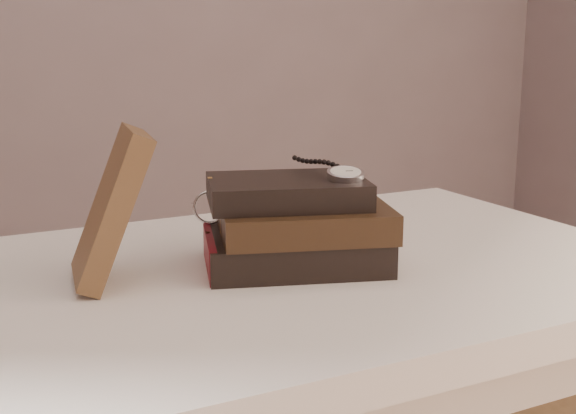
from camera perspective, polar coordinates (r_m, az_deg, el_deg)
name	(u,v)px	position (r m, az deg, el deg)	size (l,w,h in m)	color
table	(260,339)	(0.96, -2.07, -9.84)	(1.00, 0.60, 0.75)	white
book_stack	(296,226)	(0.93, 0.63, -1.42)	(0.25, 0.21, 0.11)	black
journal	(111,207)	(0.88, -13.03, 0.01)	(0.03, 0.11, 0.18)	#462D1B
pocket_watch	(341,173)	(0.92, 4.00, 2.58)	(0.06, 0.15, 0.02)	silver
eyeglasses	(228,206)	(0.99, -4.53, 0.06)	(0.12, 0.13, 0.04)	silver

